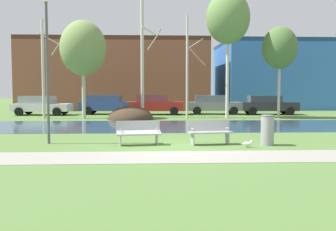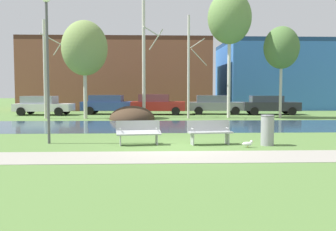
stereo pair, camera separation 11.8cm
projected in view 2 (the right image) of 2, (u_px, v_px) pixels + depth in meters
ground_plane at (166, 122)px, 23.54m from camera, size 120.00×120.00×0.00m
paved_path_strip at (179, 157)px, 11.54m from camera, size 60.00×2.06×0.01m
river_band at (167, 126)px, 21.18m from camera, size 80.00×6.95×0.01m
soil_mound at (132, 119)px, 25.79m from camera, size 3.01×3.58×1.78m
bench_left at (138, 132)px, 14.03m from camera, size 1.66×0.76×0.87m
bench_right at (210, 132)px, 14.13m from camera, size 1.66×0.76×0.87m
trash_bin at (267, 130)px, 13.88m from camera, size 0.49×0.49×1.09m
seagull at (248, 144)px, 13.41m from camera, size 0.40×0.15×0.25m
streetlamp at (47, 44)px, 14.14m from camera, size 0.32×0.32×5.48m
birch_far_left at (45, 68)px, 26.26m from camera, size 1.41×2.41×6.68m
birch_left at (85, 48)px, 26.08m from camera, size 3.08×3.08×6.61m
birch_center_left at (144, 54)px, 27.31m from camera, size 1.51×2.44×8.83m
birch_center at (189, 66)px, 26.25m from camera, size 1.32×2.31×6.98m
birch_center_right at (230, 18)px, 26.64m from camera, size 3.01×3.01×8.86m
birch_right at (281, 48)px, 26.59m from camera, size 2.42×2.42×6.30m
parked_van_nearest_white at (43, 105)px, 29.83m from camera, size 4.47×2.35×1.47m
parked_sedan_second_blue at (110, 104)px, 30.77m from camera, size 4.68×2.22×1.52m
parked_hatch_third_red at (157, 104)px, 30.39m from camera, size 4.31×2.25×1.59m
parked_wagon_fourth_grey at (215, 104)px, 30.84m from camera, size 4.43×2.23×1.51m
parked_suv_fifth_dark at (269, 105)px, 30.35m from camera, size 4.44×2.30×1.48m
building_brick_low at (119, 75)px, 39.25m from camera, size 17.93×8.38×6.85m
building_blue_store at (283, 76)px, 40.35m from camera, size 12.53×9.77×6.77m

